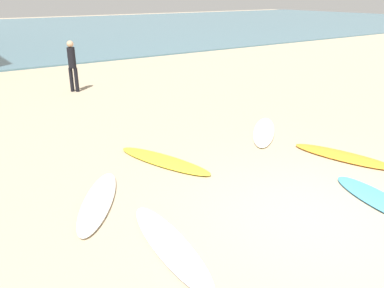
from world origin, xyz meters
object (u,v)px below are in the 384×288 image
Objects in this scene: surfboard_3 at (377,199)px; surfboard_2 at (164,161)px; surfboard_0 at (264,131)px; beachgoer_near at (72,63)px; surfboard_5 at (343,156)px; surfboard_4 at (98,201)px; surfboard_1 at (170,245)px.

surfboard_2 is at bearing -45.12° from surfboard_3.
beachgoer_near reaches higher than surfboard_0.
surfboard_3 is 1.95m from surfboard_5.
surfboard_4 reaches higher than surfboard_0.
surfboard_2 is 2.07m from surfboard_4.
surfboard_5 reaches higher than surfboard_3.
surfboard_5 is at bearing -35.91° from surfboard_0.
surfboard_4 is at bearing -121.39° from surfboard_0.
surfboard_1 is 1.05× the size of surfboard_5.
surfboard_1 is 1.05× the size of surfboard_4.
surfboard_1 is 4.99m from surfboard_5.
surfboard_5 reaches higher than surfboard_0.
beachgoer_near is (-1.66, 11.19, 1.01)m from surfboard_3.
surfboard_1 is 10.51m from beachgoer_near.
surfboard_5 is at bearing -49.78° from surfboard_2.
surfboard_2 and surfboard_3 have the same top height.
surfboard_0 is 1.07× the size of surfboard_5.
surfboard_1 reaches higher than surfboard_0.
surfboard_3 is at bearing -56.31° from surfboard_0.
surfboard_0 is 0.98× the size of surfboard_2.
beachgoer_near is at bearing -89.66° from surfboard_5.
surfboard_4 reaches higher than surfboard_2.
surfboard_1 is 1.28× the size of beachgoer_near.
surfboard_2 is 7.64m from beachgoer_near.
surfboard_5 is at bearing -114.39° from surfboard_3.
surfboard_2 is (-3.19, -0.15, 0.00)m from surfboard_0.
surfboard_3 is at bearing 36.76° from surfboard_5.
surfboard_3 is at bearing -76.63° from surfboard_2.
surfboard_4 is 1.00× the size of surfboard_5.
surfboard_4 is 1.22× the size of beachgoer_near.
surfboard_3 is 11.36m from beachgoer_near.
surfboard_4 is at bearing -72.13° from surfboard_1.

